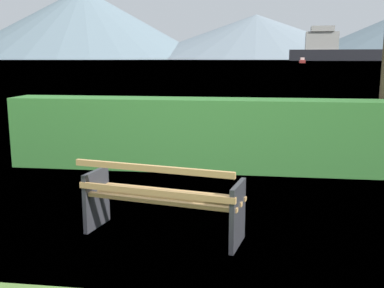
# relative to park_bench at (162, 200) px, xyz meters

# --- Properties ---
(ground_plane) EXTENTS (1400.00, 1400.00, 0.00)m
(ground_plane) POSITION_rel_park_bench_xyz_m (0.01, 0.06, -0.43)
(ground_plane) COLOR #567A38
(water_surface) EXTENTS (620.00, 620.00, 0.00)m
(water_surface) POSITION_rel_park_bench_xyz_m (0.01, 308.79, -0.43)
(water_surface) COLOR slate
(water_surface) RESTS_ON ground_plane
(park_bench) EXTENTS (1.83, 0.90, 0.87)m
(park_bench) POSITION_rel_park_bench_xyz_m (0.00, 0.00, 0.00)
(park_bench) COLOR tan
(park_bench) RESTS_ON ground_plane
(hedge_row) EXTENTS (6.68, 0.73, 1.25)m
(hedge_row) POSITION_rel_park_bench_xyz_m (0.01, 3.16, 0.20)
(hedge_row) COLOR #387A33
(hedge_row) RESTS_ON ground_plane
(cargo_ship_large) EXTENTS (114.76, 23.17, 22.01)m
(cargo_ship_large) POSITION_rel_park_bench_xyz_m (70.83, 306.63, 5.73)
(cargo_ship_large) COLOR #232328
(cargo_ship_large) RESTS_ON water_surface
(fishing_boat_near) EXTENTS (2.62, 7.64, 2.05)m
(fishing_boat_near) POSITION_rel_park_bench_xyz_m (18.12, 171.32, 0.31)
(fishing_boat_near) COLOR #B2332D
(fishing_boat_near) RESTS_ON water_surface
(distant_hills) EXTENTS (812.09, 394.00, 87.46)m
(distant_hills) POSITION_rel_park_bench_xyz_m (44.04, 567.79, 39.53)
(distant_hills) COLOR slate
(distant_hills) RESTS_ON ground_plane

